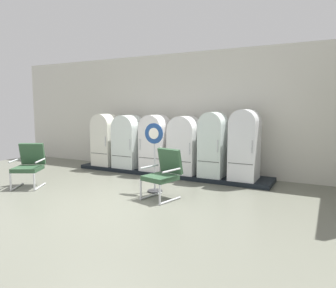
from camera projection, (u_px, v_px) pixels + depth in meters
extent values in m
cube|color=#65675A|center=(93.00, 207.00, 5.73)|extent=(12.00, 10.00, 0.05)
cube|color=beige|center=(179.00, 113.00, 8.75)|extent=(11.76, 0.12, 3.26)
cube|color=#47443F|center=(180.00, 66.00, 8.60)|extent=(11.76, 0.07, 0.06)
cube|color=black|center=(169.00, 172.00, 8.38)|extent=(5.38, 0.95, 0.10)
cube|color=silver|center=(105.00, 145.00, 9.11)|extent=(0.63, 0.59, 1.18)
cylinder|color=silver|center=(105.00, 125.00, 9.04)|extent=(0.63, 0.58, 0.63)
cube|color=#383838|center=(99.00, 153.00, 8.87)|extent=(0.58, 0.01, 0.01)
cylinder|color=silver|center=(105.00, 142.00, 8.71)|extent=(0.02, 0.02, 0.28)
cube|color=silver|center=(128.00, 147.00, 8.79)|extent=(0.70, 0.68, 1.12)
cylinder|color=silver|center=(128.00, 128.00, 8.73)|extent=(0.70, 0.66, 0.70)
cube|color=#383838|center=(121.00, 156.00, 8.52)|extent=(0.64, 0.01, 0.01)
cylinder|color=silver|center=(130.00, 145.00, 8.33)|extent=(0.02, 0.02, 0.28)
cube|color=white|center=(155.00, 149.00, 8.39)|extent=(0.65, 0.68, 1.16)
cylinder|color=white|center=(155.00, 127.00, 8.32)|extent=(0.65, 0.67, 0.65)
cube|color=#383838|center=(149.00, 158.00, 8.11)|extent=(0.60, 0.01, 0.01)
cylinder|color=silver|center=(140.00, 144.00, 8.18)|extent=(0.02, 0.02, 0.28)
cube|color=white|center=(185.00, 152.00, 8.00)|extent=(0.70, 0.69, 1.12)
cylinder|color=white|center=(185.00, 130.00, 7.93)|extent=(0.70, 0.68, 0.70)
cube|color=#383838|center=(179.00, 161.00, 7.71)|extent=(0.65, 0.01, 0.01)
cylinder|color=silver|center=(189.00, 149.00, 7.53)|extent=(0.02, 0.02, 0.28)
cube|color=silver|center=(213.00, 150.00, 7.60)|extent=(0.58, 0.62, 1.29)
cylinder|color=silver|center=(213.00, 124.00, 7.53)|extent=(0.58, 0.61, 0.58)
cube|color=#383838|center=(208.00, 162.00, 7.35)|extent=(0.53, 0.01, 0.01)
cylinder|color=silver|center=(218.00, 146.00, 7.19)|extent=(0.02, 0.02, 0.28)
cube|color=white|center=(244.00, 151.00, 7.28)|extent=(0.61, 0.69, 1.33)
cylinder|color=white|center=(245.00, 123.00, 7.20)|extent=(0.61, 0.67, 0.61)
cube|color=#383838|center=(240.00, 164.00, 7.00)|extent=(0.56, 0.01, 0.01)
cylinder|color=silver|center=(252.00, 147.00, 6.83)|extent=(0.02, 0.02, 0.28)
cylinder|color=silver|center=(17.00, 187.00, 6.99)|extent=(0.32, 0.55, 0.04)
cylinder|color=silver|center=(11.00, 182.00, 6.69)|extent=(0.05, 0.05, 0.36)
cylinder|color=silver|center=(40.00, 187.00, 7.00)|extent=(0.32, 0.55, 0.04)
cylinder|color=silver|center=(34.00, 182.00, 6.69)|extent=(0.05, 0.05, 0.36)
cube|color=#2D4D33|center=(28.00, 169.00, 6.95)|extent=(0.74, 0.74, 0.09)
cube|color=#2D4D33|center=(32.00, 154.00, 7.20)|extent=(0.56, 0.41, 0.50)
cylinder|color=silver|center=(14.00, 161.00, 6.92)|extent=(0.27, 0.45, 0.04)
cylinder|color=silver|center=(40.00, 161.00, 6.93)|extent=(0.27, 0.45, 0.04)
cylinder|color=silver|center=(151.00, 196.00, 6.28)|extent=(0.18, 0.60, 0.04)
cylinder|color=silver|center=(141.00, 190.00, 6.05)|extent=(0.05, 0.05, 0.36)
cylinder|color=silver|center=(170.00, 201.00, 5.95)|extent=(0.18, 0.60, 0.04)
cylinder|color=silver|center=(160.00, 195.00, 5.72)|extent=(0.05, 0.05, 0.36)
cube|color=#2D4D33|center=(160.00, 178.00, 6.07)|extent=(0.66, 0.67, 0.09)
cube|color=#2D4D33|center=(170.00, 161.00, 6.25)|extent=(0.57, 0.30, 0.50)
cylinder|color=silver|center=(150.00, 167.00, 6.24)|extent=(0.15, 0.49, 0.04)
cylinder|color=silver|center=(171.00, 170.00, 5.86)|extent=(0.15, 0.49, 0.04)
cylinder|color=#2D2D30|center=(155.00, 191.00, 6.65)|extent=(0.32, 0.32, 0.03)
cylinder|color=silver|center=(155.00, 162.00, 6.58)|extent=(0.04, 0.04, 1.22)
cylinder|color=navy|center=(154.00, 133.00, 6.48)|extent=(0.43, 0.02, 0.43)
cylinder|color=white|center=(154.00, 133.00, 6.47)|extent=(0.23, 0.00, 0.23)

